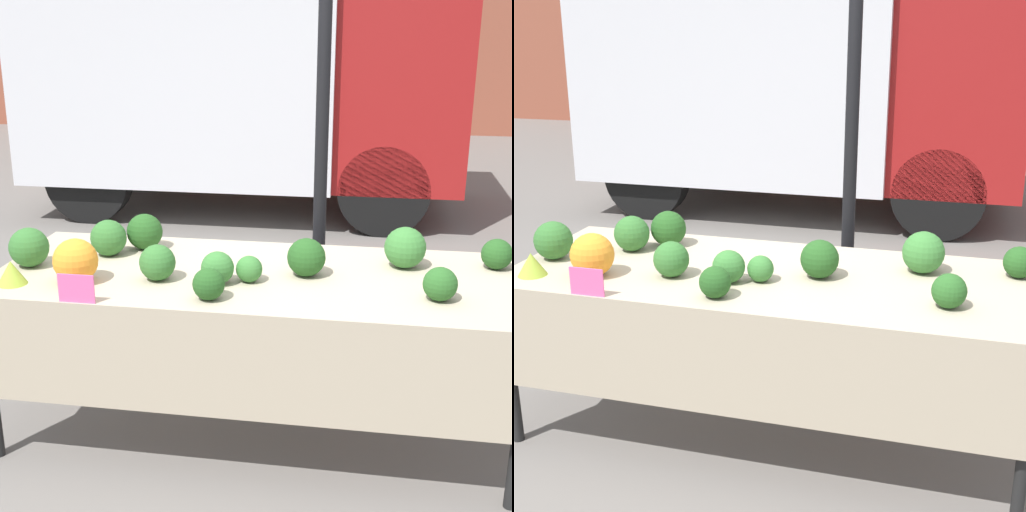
% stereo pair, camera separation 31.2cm
% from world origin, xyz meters
% --- Properties ---
extents(ground_plane, '(40.00, 40.00, 0.00)m').
position_xyz_m(ground_plane, '(0.00, 0.00, 0.00)').
color(ground_plane, slate).
extents(tent_pole, '(0.07, 0.07, 2.20)m').
position_xyz_m(tent_pole, '(0.22, 0.80, 1.10)').
color(tent_pole, black).
rests_on(tent_pole, ground_plane).
extents(parked_truck, '(4.12, 2.15, 2.79)m').
position_xyz_m(parked_truck, '(-0.93, 4.27, 1.48)').
color(parked_truck, silver).
rests_on(parked_truck, ground_plane).
extents(market_table, '(2.30, 0.94, 0.78)m').
position_xyz_m(market_table, '(0.00, -0.07, 0.70)').
color(market_table, tan).
rests_on(market_table, ground_plane).
extents(orange_cauliflower, '(0.19, 0.19, 0.19)m').
position_xyz_m(orange_cauliflower, '(-0.74, -0.24, 0.88)').
color(orange_cauliflower, orange).
rests_on(orange_cauliflower, market_table).
extents(romanesco_head, '(0.13, 0.13, 0.10)m').
position_xyz_m(romanesco_head, '(-1.00, -0.30, 0.83)').
color(romanesco_head, '#93B238').
rests_on(romanesco_head, market_table).
extents(broccoli_head_0, '(0.18, 0.18, 0.18)m').
position_xyz_m(broccoli_head_0, '(-1.03, -0.07, 0.87)').
color(broccoli_head_0, '#336B2D').
rests_on(broccoli_head_0, market_table).
extents(broccoli_head_1, '(0.14, 0.14, 0.14)m').
position_xyz_m(broccoli_head_1, '(1.05, 0.24, 0.85)').
color(broccoli_head_1, '#23511E').
rests_on(broccoli_head_1, market_table).
extents(broccoli_head_2, '(0.17, 0.17, 0.17)m').
position_xyz_m(broccoli_head_2, '(-0.73, 0.14, 0.87)').
color(broccoli_head_2, '#336B2D').
rests_on(broccoli_head_2, market_table).
extents(broccoli_head_3, '(0.13, 0.13, 0.13)m').
position_xyz_m(broccoli_head_3, '(-0.13, -0.34, 0.85)').
color(broccoli_head_3, '#23511E').
rests_on(broccoli_head_3, market_table).
extents(broccoli_head_4, '(0.14, 0.14, 0.14)m').
position_xyz_m(broccoli_head_4, '(-0.14, -0.16, 0.85)').
color(broccoli_head_4, '#387533').
rests_on(broccoli_head_4, market_table).
extents(broccoli_head_5, '(0.16, 0.16, 0.16)m').
position_xyz_m(broccoli_head_5, '(-0.40, -0.15, 0.86)').
color(broccoli_head_5, '#336B2D').
rests_on(broccoli_head_5, market_table).
extents(broccoli_head_6, '(0.14, 0.14, 0.14)m').
position_xyz_m(broccoli_head_6, '(0.77, -0.20, 0.85)').
color(broccoli_head_6, '#285B23').
rests_on(broccoli_head_6, market_table).
extents(broccoli_head_7, '(0.19, 0.19, 0.19)m').
position_xyz_m(broccoli_head_7, '(0.65, 0.19, 0.87)').
color(broccoli_head_7, '#387533').
rests_on(broccoli_head_7, market_table).
extents(broccoli_head_8, '(0.17, 0.17, 0.17)m').
position_xyz_m(broccoli_head_8, '(0.22, 0.01, 0.86)').
color(broccoli_head_8, '#23511E').
rests_on(broccoli_head_8, market_table).
extents(broccoli_head_9, '(0.17, 0.17, 0.17)m').
position_xyz_m(broccoli_head_9, '(-0.59, 0.26, 0.87)').
color(broccoli_head_9, '#23511E').
rests_on(broccoli_head_9, market_table).
extents(broccoli_head_10, '(0.11, 0.11, 0.11)m').
position_xyz_m(broccoli_head_10, '(-0.01, -0.11, 0.84)').
color(broccoli_head_10, '#387533').
rests_on(broccoli_head_10, market_table).
extents(price_sign, '(0.15, 0.01, 0.12)m').
position_xyz_m(price_sign, '(-0.64, -0.46, 0.84)').
color(price_sign, '#F45B9E').
rests_on(price_sign, market_table).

